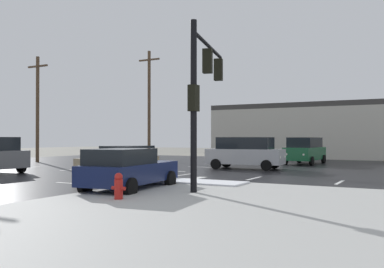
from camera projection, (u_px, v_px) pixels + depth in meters
ground_plane at (152, 174)px, 23.52m from camera, size 120.00×120.00×0.00m
road_asphalt at (152, 174)px, 23.52m from camera, size 44.00×44.00×0.02m
sidewalk_corner at (341, 249)px, 7.24m from camera, size 18.00×18.00×0.14m
snow_strip_curbside at (198, 182)px, 17.62m from camera, size 4.00×1.60×0.06m
lane_markings at (156, 176)px, 21.74m from camera, size 36.15×36.15×0.01m
traffic_signal_mast at (203, 82)px, 15.68m from camera, size 1.37×4.83×5.87m
fire_hydrant at (119, 186)px, 12.73m from camera, size 0.48×0.26×0.79m
strip_building_background at (325, 131)px, 43.07m from camera, size 22.02×8.00×5.46m
suv_green at (305, 150)px, 32.36m from camera, size 2.39×4.92×2.03m
sedan_navy at (128, 169)px, 15.53m from camera, size 2.41×4.67×1.58m
suv_silver at (245, 152)px, 27.05m from camera, size 4.94×2.44×2.03m
sedan_tan at (122, 161)px, 20.96m from camera, size 2.09×4.57×1.58m
utility_pole_far at (38, 107)px, 35.12m from camera, size 2.20×0.28×8.78m
utility_pole_distant at (149, 103)px, 38.74m from camera, size 2.20×0.28×9.99m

